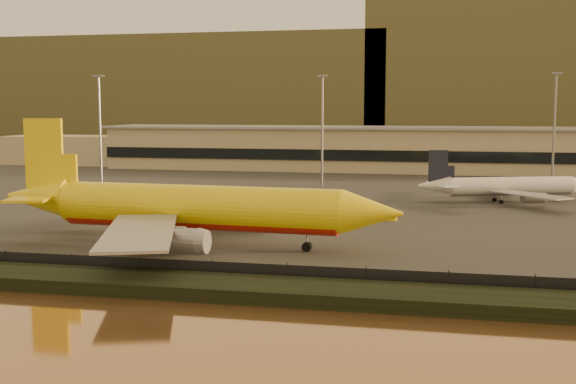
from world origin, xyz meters
name	(u,v)px	position (x,y,z in m)	size (l,w,h in m)	color
ground	(294,261)	(0.00, 0.00, 0.00)	(900.00, 900.00, 0.00)	black
embankment	(259,290)	(0.00, -17.00, 0.70)	(320.00, 7.00, 1.40)	black
tarmac	(372,181)	(0.00, 95.00, 0.10)	(320.00, 220.00, 0.20)	#2D2D2D
perimeter_fence	(268,274)	(0.00, -13.00, 1.30)	(300.00, 0.05, 2.20)	black
terminal_building	(332,149)	(-14.52, 125.55, 6.25)	(202.00, 25.00, 12.60)	tan
apron_light_masts	(434,120)	(15.00, 75.00, 15.70)	(152.20, 12.20, 25.40)	slate
distant_hills	(378,85)	(-20.74, 340.00, 31.39)	(470.00, 160.00, 70.00)	brown
dhl_cargo_jet	(192,208)	(-14.93, 5.75, 5.15)	(55.48, 54.32, 16.58)	yellow
white_narrowbody_jet	(508,187)	(29.40, 59.44, 3.23)	(34.22, 32.43, 10.14)	silver
gse_vehicle_yellow	(385,215)	(8.28, 32.61, 1.02)	(3.66, 1.65, 1.65)	yellow
gse_vehicle_white	(175,205)	(-29.37, 36.89, 1.03)	(3.68, 1.66, 1.66)	silver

